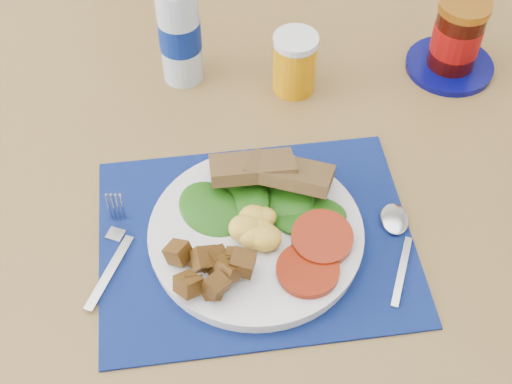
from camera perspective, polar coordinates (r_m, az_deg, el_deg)
table at (r=1.11m, az=-4.13°, el=-0.17°), size 1.40×0.90×0.75m
placemat at (r=0.95m, az=-0.01°, el=-3.84°), size 0.46×0.38×0.00m
breakfast_plate at (r=0.93m, az=-0.35°, el=-3.28°), size 0.28×0.28×0.07m
fork at (r=0.96m, az=-11.33°, el=-4.42°), size 0.05×0.17×0.00m
spoon at (r=0.97m, az=11.18°, el=-3.51°), size 0.04×0.16×0.00m
water_bottle at (r=1.12m, az=-6.18°, el=13.06°), size 0.07×0.07×0.23m
juice_glass at (r=1.13m, az=3.11°, el=10.15°), size 0.07×0.07×0.09m
jam_on_saucer at (r=1.20m, az=15.71°, el=11.58°), size 0.14×0.14×0.13m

